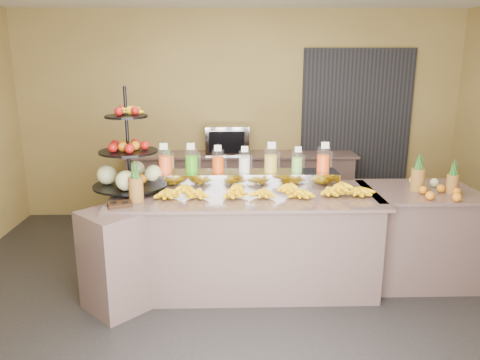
{
  "coord_description": "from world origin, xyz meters",
  "views": [
    {
      "loc": [
        -0.17,
        -3.92,
        2.16
      ],
      "look_at": [
        -0.06,
        0.3,
        1.07
      ],
      "focal_mm": 35.0,
      "sensor_mm": 36.0,
      "label": 1
    }
  ],
  "objects_px": {
    "right_fruit_pile": "(437,187)",
    "oven_warmer": "(227,139)",
    "pitcher_tray": "(244,179)",
    "condiment_caddy": "(120,204)",
    "banana_heap": "(265,188)",
    "fruit_stand": "(135,166)"
  },
  "relations": [
    {
      "from": "right_fruit_pile",
      "to": "oven_warmer",
      "type": "xyz_separation_m",
      "value": [
        -1.96,
        2.01,
        0.12
      ]
    },
    {
      "from": "condiment_caddy",
      "to": "oven_warmer",
      "type": "xyz_separation_m",
      "value": [
        0.93,
        2.28,
        0.18
      ]
    },
    {
      "from": "fruit_stand",
      "to": "oven_warmer",
      "type": "xyz_separation_m",
      "value": [
        0.88,
        1.8,
        -0.06
      ]
    },
    {
      "from": "pitcher_tray",
      "to": "right_fruit_pile",
      "type": "relative_size",
      "value": 4.53
    },
    {
      "from": "fruit_stand",
      "to": "oven_warmer",
      "type": "relative_size",
      "value": 1.74
    },
    {
      "from": "pitcher_tray",
      "to": "oven_warmer",
      "type": "distance_m",
      "value": 1.68
    },
    {
      "from": "right_fruit_pile",
      "to": "oven_warmer",
      "type": "relative_size",
      "value": 0.72
    },
    {
      "from": "oven_warmer",
      "to": "banana_heap",
      "type": "bearing_deg",
      "value": -82.62
    },
    {
      "from": "banana_heap",
      "to": "fruit_stand",
      "type": "bearing_deg",
      "value": 170.45
    },
    {
      "from": "fruit_stand",
      "to": "condiment_caddy",
      "type": "bearing_deg",
      "value": -95.79
    },
    {
      "from": "condiment_caddy",
      "to": "right_fruit_pile",
      "type": "distance_m",
      "value": 2.9
    },
    {
      "from": "pitcher_tray",
      "to": "banana_heap",
      "type": "distance_m",
      "value": 0.39
    },
    {
      "from": "fruit_stand",
      "to": "condiment_caddy",
      "type": "height_order",
      "value": "fruit_stand"
    },
    {
      "from": "banana_heap",
      "to": "condiment_caddy",
      "type": "xyz_separation_m",
      "value": [
        -1.28,
        -0.27,
        -0.06
      ]
    },
    {
      "from": "banana_heap",
      "to": "right_fruit_pile",
      "type": "height_order",
      "value": "right_fruit_pile"
    },
    {
      "from": "banana_heap",
      "to": "condiment_caddy",
      "type": "bearing_deg",
      "value": -168.02
    },
    {
      "from": "oven_warmer",
      "to": "right_fruit_pile",
      "type": "bearing_deg",
      "value": -48.36
    },
    {
      "from": "pitcher_tray",
      "to": "fruit_stand",
      "type": "relative_size",
      "value": 1.86
    },
    {
      "from": "banana_heap",
      "to": "oven_warmer",
      "type": "height_order",
      "value": "oven_warmer"
    },
    {
      "from": "pitcher_tray",
      "to": "oven_warmer",
      "type": "xyz_separation_m",
      "value": [
        -0.18,
        1.67,
        0.12
      ]
    },
    {
      "from": "pitcher_tray",
      "to": "condiment_caddy",
      "type": "distance_m",
      "value": 1.26
    },
    {
      "from": "pitcher_tray",
      "to": "condiment_caddy",
      "type": "xyz_separation_m",
      "value": [
        -1.1,
        -0.61,
        -0.06
      ]
    }
  ]
}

